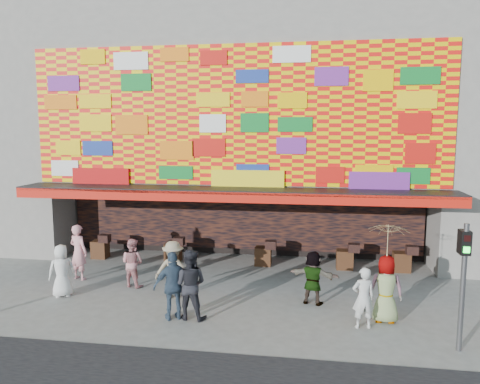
{
  "coord_description": "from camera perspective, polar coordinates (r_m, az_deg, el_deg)",
  "views": [
    {
      "loc": [
        2.75,
        -12.4,
        5.1
      ],
      "look_at": [
        0.52,
        2.0,
        3.12
      ],
      "focal_mm": 35.0,
      "sensor_mm": 36.0,
      "label": 1
    }
  ],
  "objects": [
    {
      "name": "parasol",
      "position": [
        12.82,
        17.59,
        -5.83
      ],
      "size": [
        1.14,
        1.16,
        1.9
      ],
      "color": "beige",
      "rests_on": "ground"
    },
    {
      "name": "signal_right",
      "position": [
        11.88,
        25.61,
        -8.88
      ],
      "size": [
        0.22,
        0.2,
        3.0
      ],
      "color": "#59595B",
      "rests_on": "ground"
    },
    {
      "name": "ped_g",
      "position": [
        13.17,
        17.36,
        -11.23
      ],
      "size": [
        0.88,
        0.58,
        1.8
      ],
      "primitive_type": "imported",
      "rotation": [
        0.0,
        0.0,
        3.14
      ],
      "color": "gray",
      "rests_on": "ground"
    },
    {
      "name": "ped_f",
      "position": [
        14.01,
        8.89,
        -10.27
      ],
      "size": [
        1.54,
        0.84,
        1.58
      ],
      "primitive_type": "imported",
      "rotation": [
        0.0,
        0.0,
        2.87
      ],
      "color": "gray",
      "rests_on": "ground"
    },
    {
      "name": "ped_b",
      "position": [
        16.89,
        -19.08,
        -6.93
      ],
      "size": [
        0.8,
        0.65,
        1.9
      ],
      "primitive_type": "imported",
      "rotation": [
        0.0,
        0.0,
        2.82
      ],
      "color": "pink",
      "rests_on": "ground"
    },
    {
      "name": "ground",
      "position": [
        13.69,
        -3.56,
        -14.16
      ],
      "size": [
        90.0,
        90.0,
        0.0
      ],
      "primitive_type": "plane",
      "color": "slate",
      "rests_on": "ground"
    },
    {
      "name": "ped_e",
      "position": [
        12.88,
        -8.09,
        -11.23
      ],
      "size": [
        1.18,
        0.92,
        1.87
      ],
      "primitive_type": "imported",
      "rotation": [
        0.0,
        0.0,
        3.64
      ],
      "color": "#35485E",
      "rests_on": "ground"
    },
    {
      "name": "ped_a",
      "position": [
        15.42,
        -20.89,
        -8.95
      ],
      "size": [
        0.94,
        0.86,
        1.62
      ],
      "primitive_type": "imported",
      "rotation": [
        0.0,
        0.0,
        3.72
      ],
      "color": "silver",
      "rests_on": "ground"
    },
    {
      "name": "ped_h",
      "position": [
        12.67,
        14.81,
        -12.36
      ],
      "size": [
        0.65,
        0.5,
        1.61
      ],
      "primitive_type": "imported",
      "rotation": [
        0.0,
        0.0,
        3.35
      ],
      "color": "beige",
      "rests_on": "ground"
    },
    {
      "name": "ped_d",
      "position": [
        14.45,
        -8.14,
        -9.34
      ],
      "size": [
        1.18,
        0.75,
        1.75
      ],
      "primitive_type": "imported",
      "rotation": [
        0.0,
        0.0,
        3.23
      ],
      "color": "gray",
      "rests_on": "ground"
    },
    {
      "name": "shop_building",
      "position": [
        20.76,
        1.19,
        8.1
      ],
      "size": [
        15.2,
        9.4,
        10.0
      ],
      "color": "gray",
      "rests_on": "ground"
    },
    {
      "name": "ped_i",
      "position": [
        15.72,
        -12.99,
        -8.38
      ],
      "size": [
        0.91,
        0.79,
        1.59
      ],
      "primitive_type": "imported",
      "rotation": [
        0.0,
        0.0,
        2.86
      ],
      "color": "#C88185",
      "rests_on": "ground"
    },
    {
      "name": "ped_c",
      "position": [
        12.87,
        -6.14,
        -11.09
      ],
      "size": [
        0.99,
        0.8,
        1.92
      ],
      "primitive_type": "imported",
      "rotation": [
        0.0,
        0.0,
        3.06
      ],
      "color": "#222228",
      "rests_on": "ground"
    }
  ]
}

